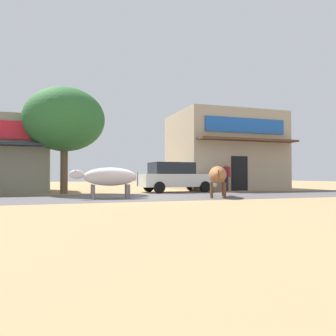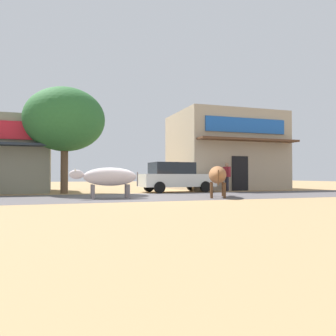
{
  "view_description": "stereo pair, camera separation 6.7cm",
  "coord_description": "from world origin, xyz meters",
  "views": [
    {
      "loc": [
        -3.31,
        -14.06,
        0.9
      ],
      "look_at": [
        1.71,
        0.68,
        1.26
      ],
      "focal_mm": 36.23,
      "sensor_mm": 36.0,
      "label": 1
    },
    {
      "loc": [
        -3.25,
        -14.08,
        0.9
      ],
      "look_at": [
        1.71,
        0.68,
        1.26
      ],
      "focal_mm": 36.23,
      "sensor_mm": 36.0,
      "label": 2
    }
  ],
  "objects": [
    {
      "name": "asphalt_road",
      "position": [
        0.0,
        0.0,
        0.0
      ],
      "size": [
        72.0,
        5.42,
        0.0
      ],
      "primitive_type": "cube",
      "color": "#524E4F",
      "rests_on": "ground"
    },
    {
      "name": "ground",
      "position": [
        0.0,
        0.0,
        0.0
      ],
      "size": [
        80.0,
        80.0,
        0.0
      ],
      "primitive_type": "plane",
      "color": "#A38256"
    },
    {
      "name": "parked_hatchback_car",
      "position": [
        3.13,
        3.65,
        0.84
      ],
      "size": [
        4.22,
        2.08,
        1.64
      ],
      "color": "silver",
      "rests_on": "ground"
    },
    {
      "name": "pedestrian_by_shop",
      "position": [
        6.33,
        3.61,
        0.97
      ],
      "size": [
        0.35,
        0.61,
        1.66
      ],
      "color": "#262633",
      "rests_on": "ground"
    },
    {
      "name": "roadside_tree",
      "position": [
        -2.77,
        3.77,
        3.74
      ],
      "size": [
        4.03,
        4.03,
        5.37
      ],
      "color": "brown",
      "rests_on": "ground"
    },
    {
      "name": "cow_near_brown",
      "position": [
        -1.19,
        -0.57,
        0.86
      ],
      "size": [
        2.73,
        0.77,
        1.23
      ],
      "color": "silver",
      "rests_on": "ground"
    },
    {
      "name": "cow_far_dark",
      "position": [
        3.28,
        -1.2,
        0.93
      ],
      "size": [
        1.64,
        2.72,
        1.31
      ],
      "color": "#996038",
      "rests_on": "ground"
    },
    {
      "name": "storefront_right_club",
      "position": [
        7.92,
        6.8,
        2.57
      ],
      "size": [
        6.87,
        6.34,
        5.13
      ],
      "color": "tan",
      "rests_on": "ground"
    }
  ]
}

